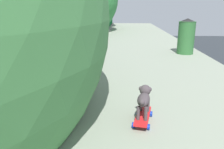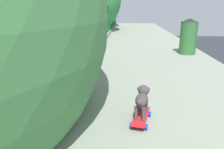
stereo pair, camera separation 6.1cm
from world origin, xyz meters
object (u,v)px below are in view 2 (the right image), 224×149
small_dog (142,98)px  litter_bin (188,36)px  car_green_fifth (20,139)px  city_bus (57,50)px  toy_skateboard (141,117)px

small_dog → litter_bin: size_ratio=0.41×
car_green_fifth → small_dog: bearing=-52.8°
car_green_fifth → small_dog: small_dog is taller
city_bus → small_dog: size_ratio=29.10×
car_green_fifth → city_bus: (-3.76, 18.66, 0.98)m
toy_skateboard → small_dog: (0.01, 0.02, 0.21)m
car_green_fifth → toy_skateboard: 10.16m
city_bus → car_green_fifth: bearing=-78.6°
city_bus → litter_bin: 24.63m
city_bus → litter_bin: bearing=-64.2°
small_dog → litter_bin: 4.13m
toy_skateboard → small_dog: 0.21m
toy_skateboard → city_bus: bearing=109.5°
city_bus → litter_bin: litter_bin is taller
city_bus → toy_skateboard: toy_skateboard is taller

